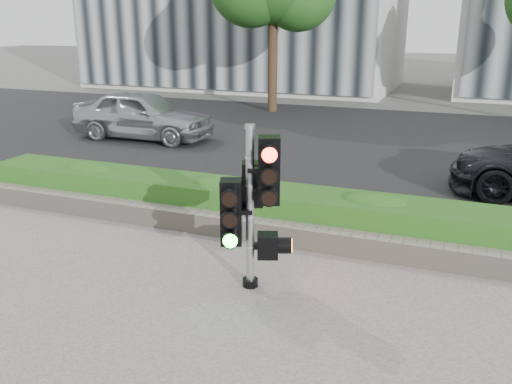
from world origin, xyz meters
TOP-DOWN VIEW (x-y plane):
  - ground at (0.00, 0.00)m, footprint 120.00×120.00m
  - road at (0.00, 10.00)m, footprint 60.00×13.00m
  - curb at (0.00, 3.15)m, footprint 60.00×0.25m
  - stone_wall at (0.00, 1.90)m, footprint 12.00×0.32m
  - hedge at (0.00, 2.55)m, footprint 12.00×1.00m
  - traffic_signal at (0.27, 0.40)m, footprint 0.80×0.70m
  - car_silver at (-6.32, 8.07)m, footprint 4.27×1.72m

SIDE VIEW (x-z plane):
  - ground at x=0.00m, z-range 0.00..0.00m
  - road at x=0.00m, z-range 0.00..0.02m
  - curb at x=0.00m, z-range 0.00..0.12m
  - stone_wall at x=0.00m, z-range 0.03..0.37m
  - hedge at x=0.00m, z-range 0.03..0.71m
  - car_silver at x=-6.32m, z-range 0.02..1.48m
  - traffic_signal at x=0.27m, z-range 0.15..2.34m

